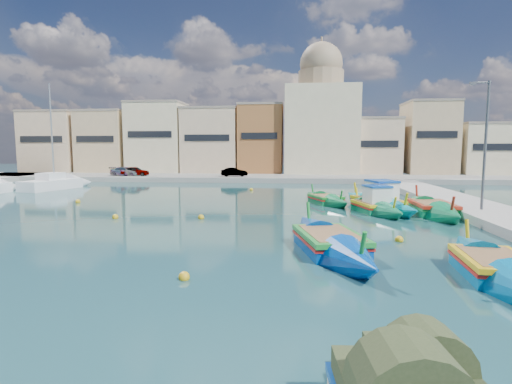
% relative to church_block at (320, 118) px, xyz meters
% --- Properties ---
extents(ground, '(160.00, 160.00, 0.00)m').
position_rel_church_block_xyz_m(ground, '(-10.00, -40.00, -8.41)').
color(ground, '#123736').
rests_on(ground, ground).
extents(north_quay, '(80.00, 8.00, 0.60)m').
position_rel_church_block_xyz_m(north_quay, '(-10.00, -8.00, -8.11)').
color(north_quay, gray).
rests_on(north_quay, ground).
extents(north_townhouses, '(83.20, 7.87, 10.19)m').
position_rel_church_block_xyz_m(north_townhouses, '(-3.32, -0.64, -3.41)').
color(north_townhouses, '#CDB08D').
rests_on(north_townhouses, ground).
extents(church_block, '(10.00, 10.00, 19.10)m').
position_rel_church_block_xyz_m(church_block, '(0.00, 0.00, 0.00)').
color(church_block, beige).
rests_on(church_block, ground).
extents(quay_street_lamp, '(1.18, 0.16, 8.00)m').
position_rel_church_block_xyz_m(quay_street_lamp, '(7.44, -34.00, -4.07)').
color(quay_street_lamp, '#595B60').
rests_on(quay_street_lamp, ground).
extents(parked_cars, '(17.83, 1.88, 1.20)m').
position_rel_church_block_xyz_m(parked_cars, '(-21.27, -9.50, -7.24)').
color(parked_cars, '#4C1919').
rests_on(parked_cars, north_quay).
extents(luzzu_turquoise_cabin, '(4.78, 9.90, 3.12)m').
position_rel_church_block_xyz_m(luzzu_turquoise_cabin, '(2.03, -31.17, -8.03)').
color(luzzu_turquoise_cabin, '#008CA1').
rests_on(luzzu_turquoise_cabin, ground).
extents(luzzu_blue_cabin, '(3.70, 7.91, 2.72)m').
position_rel_church_block_xyz_m(luzzu_blue_cabin, '(1.53, -32.48, -8.08)').
color(luzzu_blue_cabin, '#0B7847').
rests_on(luzzu_blue_cabin, ground).
extents(luzzu_cyan_mid, '(2.25, 9.11, 2.69)m').
position_rel_church_block_xyz_m(luzzu_cyan_mid, '(5.00, -32.97, -8.12)').
color(luzzu_cyan_mid, '#0B7743').
rests_on(luzzu_cyan_mid, ground).
extents(luzzu_green, '(4.12, 7.02, 2.16)m').
position_rel_church_block_xyz_m(luzzu_green, '(-1.27, -28.68, -8.18)').
color(luzzu_green, '#0B733B').
rests_on(luzzu_green, ground).
extents(luzzu_blue_south, '(4.18, 9.63, 2.71)m').
position_rel_church_block_xyz_m(luzzu_blue_south, '(-2.17, -42.73, -8.12)').
color(luzzu_blue_south, '#0041A1').
rests_on(luzzu_blue_south, ground).
extents(luzzu_cyan_south, '(2.61, 7.86, 2.40)m').
position_rel_church_block_xyz_m(luzzu_cyan_south, '(2.83, -45.51, -8.15)').
color(luzzu_cyan_south, '#0069A2').
rests_on(luzzu_cyan_south, ground).
extents(yacht_north, '(4.43, 8.78, 11.28)m').
position_rel_church_block_xyz_m(yacht_north, '(-27.30, -19.52, -7.96)').
color(yacht_north, white).
rests_on(yacht_north, ground).
extents(mooring_buoys, '(22.59, 26.98, 0.36)m').
position_rel_church_block_xyz_m(mooring_buoys, '(-7.81, -33.85, -8.33)').
color(mooring_buoys, gold).
rests_on(mooring_buoys, ground).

